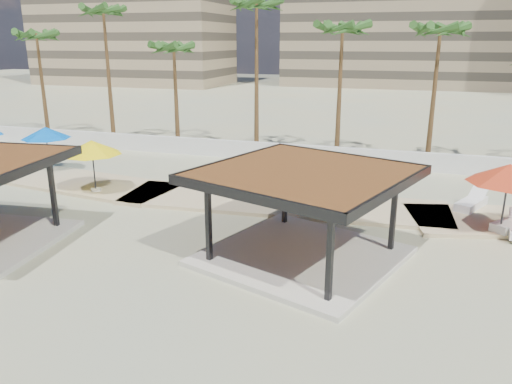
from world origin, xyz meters
TOP-DOWN VIEW (x-y plane):
  - ground at (0.00, 0.00)m, footprint 200.00×200.00m
  - promenade at (2.00, 7.67)m, footprint 44.45×7.97m
  - boundary_wall at (0.00, 16.00)m, footprint 56.00×0.30m
  - building_mid at (4.00, 78.00)m, footprint 38.00×16.00m
  - pavilion_central at (4.40, 1.13)m, footprint 8.58×8.58m
  - umbrella_b at (-7.75, 5.80)m, footprint 3.92×3.92m
  - umbrella_c at (11.74, 5.80)m, footprint 3.41×3.41m
  - umbrella_f at (-13.30, 9.03)m, footprint 3.16×3.16m
  - lounger_a at (-2.43, 9.22)m, footprint 1.36×2.16m
  - lounger_b at (10.87, 8.85)m, footprint 1.72×2.47m
  - lounger_d at (12.26, 6.40)m, footprint 1.95×2.16m
  - palm_a at (-21.00, 18.30)m, footprint 3.00×3.00m
  - palm_b at (-15.00, 18.70)m, footprint 3.00×3.00m
  - palm_c at (-9.00, 18.10)m, footprint 3.00×3.00m
  - palm_d at (-3.00, 18.90)m, footprint 3.00×3.00m
  - palm_e at (3.00, 18.40)m, footprint 3.00×3.00m
  - palm_f at (9.00, 18.60)m, footprint 3.00×3.00m

SIDE VIEW (x-z plane):
  - ground at x=0.00m, z-range 0.00..0.00m
  - promenade at x=2.00m, z-range -0.06..0.18m
  - lounger_a at x=-2.43m, z-range -0.02..0.76m
  - lounger_d at x=12.26m, z-range -0.04..0.80m
  - lounger_b at x=10.87m, z-range -0.05..0.85m
  - boundary_wall at x=0.00m, z-range 0.00..1.20m
  - pavilion_central at x=4.40m, z-range 0.33..3.74m
  - umbrella_f at x=-13.30m, z-range 1.11..3.70m
  - umbrella_b at x=-7.75m, z-range 1.15..3.85m
  - umbrella_c at x=11.74m, z-range 1.22..4.12m
  - palm_c at x=-9.00m, z-range 2.95..11.03m
  - palm_a at x=-21.00m, z-range 3.34..12.31m
  - palm_f at x=9.00m, z-range 3.45..12.68m
  - palm_e at x=3.00m, z-range 3.51..12.85m
  - palm_b at x=-15.00m, z-range 4.10..14.81m
  - palm_d at x=-3.00m, z-range 4.21..15.16m
  - building_mid at x=4.00m, z-range -0.93..29.47m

